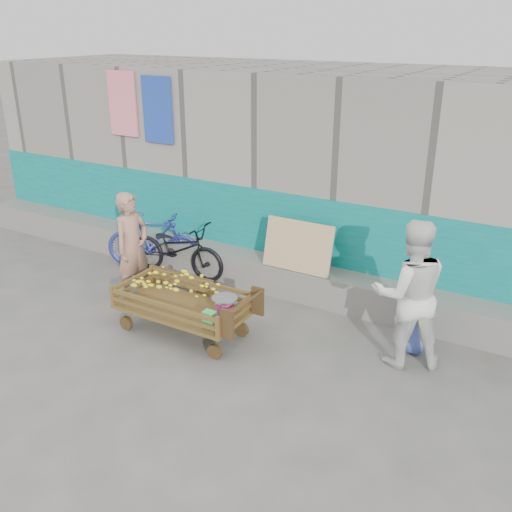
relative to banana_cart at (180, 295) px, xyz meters
The scene contains 9 objects.
ground 0.98m from the banana_cart, 50.43° to the right, with size 80.00×80.00×0.00m, color #54534D.
building_wall 3.58m from the banana_cart, 81.16° to the left, with size 12.00×3.50×3.00m.
banana_cart is the anchor object (origin of this frame).
bench 1.17m from the banana_cart, 130.66° to the left, with size 1.09×0.33×0.27m.
vendor_man 1.25m from the banana_cart, 158.57° to the left, with size 0.57×0.37×1.55m, color #A6745F.
woman 2.73m from the banana_cart, 16.07° to the left, with size 0.84×0.65×1.72m, color white.
child 2.82m from the banana_cart, 21.17° to the left, with size 0.42×0.27×0.86m, color #465BB3.
bicycle_dark 1.81m from the banana_cart, 128.82° to the left, with size 0.57×1.63×0.86m, color black.
bicycle_blue 2.13m from the banana_cart, 138.54° to the left, with size 0.44×1.55×0.93m, color navy.
Camera 1 is at (3.47, -4.33, 3.61)m, focal length 40.00 mm.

